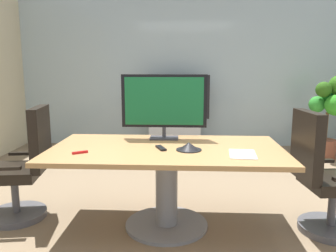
{
  "coord_description": "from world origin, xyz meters",
  "views": [
    {
      "loc": [
        0.04,
        -2.91,
        1.47
      ],
      "look_at": [
        -0.13,
        0.29,
        0.9
      ],
      "focal_mm": 36.44,
      "sensor_mm": 36.0,
      "label": 1
    }
  ],
  "objects_px": {
    "office_chair_right": "(323,183)",
    "tv_monitor": "(164,103)",
    "conference_table": "(167,168)",
    "remote_control": "(161,148)",
    "conference_phone": "(189,147)",
    "wall_display_unit": "(175,124)",
    "potted_plant": "(330,107)",
    "office_chair_left": "(24,172)"
  },
  "relations": [
    {
      "from": "office_chair_right",
      "to": "tv_monitor",
      "type": "height_order",
      "value": "tv_monitor"
    },
    {
      "from": "potted_plant",
      "to": "conference_phone",
      "type": "xyz_separation_m",
      "value": [
        -2.24,
        -2.58,
        -0.04
      ]
    },
    {
      "from": "conference_phone",
      "to": "remote_control",
      "type": "distance_m",
      "value": 0.25
    },
    {
      "from": "remote_control",
      "to": "wall_display_unit",
      "type": "bearing_deg",
      "value": 67.23
    },
    {
      "from": "conference_table",
      "to": "potted_plant",
      "type": "xyz_separation_m",
      "value": [
        2.43,
        2.49,
        0.26
      ]
    },
    {
      "from": "office_chair_right",
      "to": "remote_control",
      "type": "distance_m",
      "value": 1.46
    },
    {
      "from": "office_chair_right",
      "to": "potted_plant",
      "type": "distance_m",
      "value": 2.76
    },
    {
      "from": "conference_table",
      "to": "wall_display_unit",
      "type": "height_order",
      "value": "wall_display_unit"
    },
    {
      "from": "conference_phone",
      "to": "office_chair_right",
      "type": "bearing_deg",
      "value": 2.82
    },
    {
      "from": "office_chair_right",
      "to": "conference_phone",
      "type": "height_order",
      "value": "office_chair_right"
    },
    {
      "from": "office_chair_right",
      "to": "conference_phone",
      "type": "relative_size",
      "value": 4.95
    },
    {
      "from": "wall_display_unit",
      "to": "office_chair_right",
      "type": "bearing_deg",
      "value": -65.15
    },
    {
      "from": "tv_monitor",
      "to": "conference_phone",
      "type": "height_order",
      "value": "tv_monitor"
    },
    {
      "from": "office_chair_left",
      "to": "wall_display_unit",
      "type": "xyz_separation_m",
      "value": [
        1.36,
        2.88,
        -0.01
      ]
    },
    {
      "from": "office_chair_left",
      "to": "office_chair_right",
      "type": "xyz_separation_m",
      "value": [
        2.77,
        -0.15,
        0.0
      ]
    },
    {
      "from": "wall_display_unit",
      "to": "office_chair_left",
      "type": "bearing_deg",
      "value": -115.3
    },
    {
      "from": "office_chair_right",
      "to": "wall_display_unit",
      "type": "relative_size",
      "value": 0.83
    },
    {
      "from": "conference_table",
      "to": "office_chair_left",
      "type": "height_order",
      "value": "office_chair_left"
    },
    {
      "from": "tv_monitor",
      "to": "remote_control",
      "type": "height_order",
      "value": "tv_monitor"
    },
    {
      "from": "tv_monitor",
      "to": "remote_control",
      "type": "bearing_deg",
      "value": -90.17
    },
    {
      "from": "conference_table",
      "to": "office_chair_left",
      "type": "relative_size",
      "value": 1.89
    },
    {
      "from": "conference_table",
      "to": "remote_control",
      "type": "bearing_deg",
      "value": -127.87
    },
    {
      "from": "office_chair_right",
      "to": "tv_monitor",
      "type": "bearing_deg",
      "value": 68.26
    },
    {
      "from": "office_chair_left",
      "to": "potted_plant",
      "type": "height_order",
      "value": "potted_plant"
    },
    {
      "from": "conference_table",
      "to": "remote_control",
      "type": "xyz_separation_m",
      "value": [
        -0.05,
        -0.06,
        0.2
      ]
    },
    {
      "from": "office_chair_left",
      "to": "potted_plant",
      "type": "distance_m",
      "value": 4.51
    },
    {
      "from": "office_chair_left",
      "to": "conference_phone",
      "type": "relative_size",
      "value": 4.95
    },
    {
      "from": "wall_display_unit",
      "to": "conference_phone",
      "type": "height_order",
      "value": "wall_display_unit"
    },
    {
      "from": "office_chair_left",
      "to": "potted_plant",
      "type": "xyz_separation_m",
      "value": [
        3.82,
        2.38,
        0.36
      ]
    },
    {
      "from": "office_chair_right",
      "to": "conference_phone",
      "type": "bearing_deg",
      "value": 87.09
    },
    {
      "from": "office_chair_left",
      "to": "tv_monitor",
      "type": "height_order",
      "value": "tv_monitor"
    },
    {
      "from": "potted_plant",
      "to": "tv_monitor",
      "type": "bearing_deg",
      "value": -139.55
    },
    {
      "from": "potted_plant",
      "to": "remote_control",
      "type": "bearing_deg",
      "value": -134.18
    },
    {
      "from": "conference_table",
      "to": "remote_control",
      "type": "height_order",
      "value": "remote_control"
    },
    {
      "from": "conference_table",
      "to": "office_chair_right",
      "type": "relative_size",
      "value": 1.89
    },
    {
      "from": "tv_monitor",
      "to": "wall_display_unit",
      "type": "xyz_separation_m",
      "value": [
        0.02,
        2.62,
        -0.67
      ]
    },
    {
      "from": "wall_display_unit",
      "to": "potted_plant",
      "type": "relative_size",
      "value": 0.99
    },
    {
      "from": "office_chair_right",
      "to": "conference_table",
      "type": "bearing_deg",
      "value": 83.01
    },
    {
      "from": "office_chair_right",
      "to": "remote_control",
      "type": "height_order",
      "value": "office_chair_right"
    },
    {
      "from": "conference_table",
      "to": "potted_plant",
      "type": "height_order",
      "value": "potted_plant"
    },
    {
      "from": "tv_monitor",
      "to": "remote_control",
      "type": "distance_m",
      "value": 0.56
    },
    {
      "from": "conference_phone",
      "to": "remote_control",
      "type": "relative_size",
      "value": 1.29
    }
  ]
}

